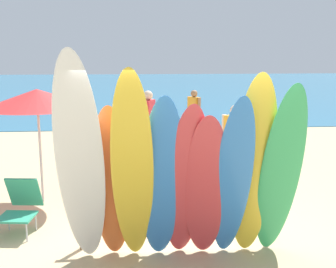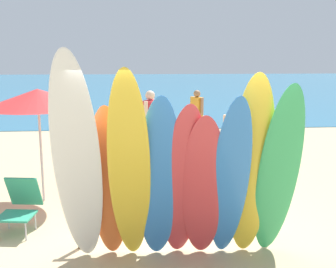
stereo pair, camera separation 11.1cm
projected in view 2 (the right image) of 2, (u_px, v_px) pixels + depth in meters
The scene contains 18 objects.
ground at pixel (149, 111), 19.53m from camera, with size 60.00×60.00×0.00m, color tan.
ocean_water at pixel (144, 86), 34.22m from camera, with size 60.00×40.00×0.02m, color teal.
surfboard_rack at pixel (177, 211), 5.73m from camera, with size 2.81×0.07×0.64m.
surfboard_white_0 at pixel (77, 166), 4.81m from camera, with size 0.56×0.08×2.89m, color white.
surfboard_orange_1 at pixel (109, 185), 5.10m from camera, with size 0.48×0.07×2.19m, color orange.
surfboard_yellow_2 at pixel (129, 172), 4.90m from camera, with size 0.51×0.08×2.69m, color yellow.
surfboard_blue_3 at pixel (159, 182), 5.05m from camera, with size 0.54×0.08×2.32m, color #337AD1.
surfboard_red_4 at pixel (183, 184), 5.12m from camera, with size 0.53×0.08×2.22m, color #D13D42.
surfboard_red_5 at pixel (203, 190), 5.12m from camera, with size 0.55×0.08×2.09m, color #D13D42.
surfboard_blue_6 at pixel (230, 182), 5.06m from camera, with size 0.47×0.08×2.35m, color #337AD1.
surfboard_yellow_7 at pixel (251, 170), 5.12m from camera, with size 0.55×0.07×2.55m, color yellow.
surfboard_green_8 at pixel (278, 175), 5.12m from camera, with size 0.52×0.06×2.46m, color #38B266.
beachgoer_by_water at pixel (197, 112), 12.70m from camera, with size 0.41×0.52×1.57m.
beachgoer_midbeach at pixel (236, 139), 8.38m from camera, with size 0.46×0.48×1.65m.
beachgoer_strolling at pixel (131, 114), 12.27m from camera, with size 0.58×0.25×1.53m.
beachgoer_photographing at pixel (150, 120), 10.44m from camera, with size 0.46×0.62×1.76m.
beach_chair_red at pixel (20, 203), 6.25m from camera, with size 0.58×0.75×0.82m.
beach_umbrella at pixel (38, 98), 7.22m from camera, with size 1.86×1.86×2.06m.
Camera 2 is at (-0.52, -5.40, 2.66)m, focal length 43.99 mm.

